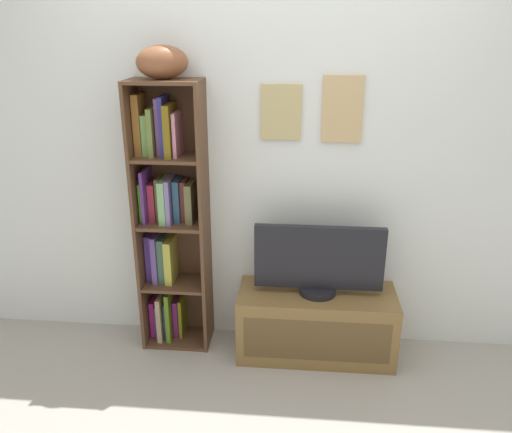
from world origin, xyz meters
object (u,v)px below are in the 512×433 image
Objects in this scene: bookshelf at (168,220)px; tv_stand at (316,323)px; television at (319,261)px; football at (162,62)px.

tv_stand is (0.91, -0.09, -0.62)m from bookshelf.
television is at bearing 90.00° from tv_stand.
football is 0.30× the size of tv_stand.
tv_stand is at bearing -5.81° from bookshelf.
football reaches higher than tv_stand.
bookshelf is at bearing 174.19° from tv_stand.
television is at bearing -5.74° from bookshelf.
tv_stand is 1.25× the size of television.
tv_stand is 0.42m from television.
television reaches higher than tv_stand.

